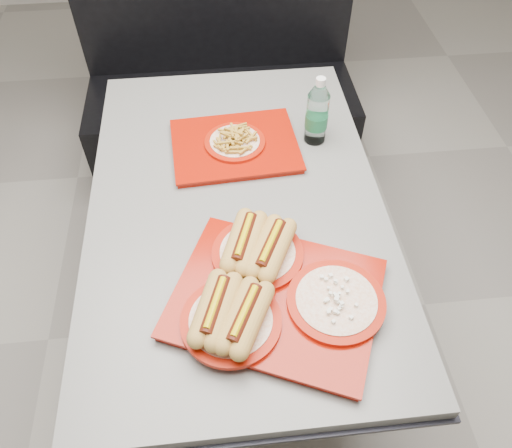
{
  "coord_description": "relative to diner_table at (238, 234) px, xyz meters",
  "views": [
    {
      "loc": [
        -0.05,
        -1.05,
        1.87
      ],
      "look_at": [
        0.04,
        -0.17,
        0.83
      ],
      "focal_mm": 35.0,
      "sensor_mm": 36.0,
      "label": 1
    }
  ],
  "objects": [
    {
      "name": "ground",
      "position": [
        0.0,
        0.0,
        -0.58
      ],
      "size": [
        6.0,
        6.0,
        0.0
      ],
      "primitive_type": "plane",
      "color": "gray",
      "rests_on": "ground"
    },
    {
      "name": "diner_table",
      "position": [
        0.0,
        0.0,
        0.0
      ],
      "size": [
        0.92,
        1.42,
        0.75
      ],
      "color": "black",
      "rests_on": "ground"
    },
    {
      "name": "booth_bench",
      "position": [
        0.0,
        1.09,
        -0.18
      ],
      "size": [
        1.3,
        0.57,
        1.35
      ],
      "color": "black",
      "rests_on": "ground"
    },
    {
      "name": "tray_near",
      "position": [
        0.06,
        -0.36,
        0.21
      ],
      "size": [
        0.63,
        0.58,
        0.11
      ],
      "rotation": [
        0.0,
        0.0,
        -0.41
      ],
      "color": "#9A1104",
      "rests_on": "diner_table"
    },
    {
      "name": "tray_far",
      "position": [
        0.02,
        0.24,
        0.19
      ],
      "size": [
        0.44,
        0.35,
        0.08
      ],
      "rotation": [
        0.0,
        0.0,
        0.06
      ],
      "color": "#9A1104",
      "rests_on": "diner_table"
    },
    {
      "name": "water_bottle",
      "position": [
        0.29,
        0.26,
        0.27
      ],
      "size": [
        0.08,
        0.08,
        0.24
      ],
      "rotation": [
        0.0,
        0.0,
        -0.35
      ],
      "color": "silver",
      "rests_on": "diner_table"
    }
  ]
}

